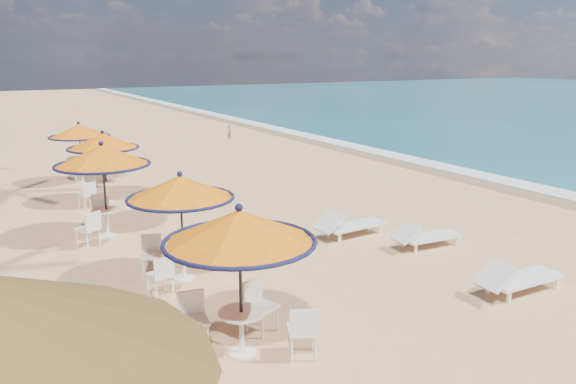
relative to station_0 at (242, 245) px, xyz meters
name	(u,v)px	position (x,y,z in m)	size (l,w,h in m)	color
ground	(447,285)	(4.87, 0.39, -1.82)	(160.00, 160.00, 0.00)	tan
foam_strip	(435,165)	(14.17, 10.39, -1.82)	(1.20, 140.00, 0.04)	white
wetsand_band	(420,167)	(13.27, 10.39, -1.82)	(1.40, 140.00, 0.02)	olive
station_0	(242,245)	(0.00, 0.00, 0.00)	(2.39, 2.39, 2.50)	black
station_1	(177,198)	(0.14, 3.44, -0.03)	(2.26, 2.26, 2.36)	black
station_2	(101,164)	(-0.61, 7.24, 0.12)	(2.45, 2.45, 2.55)	black
station_3	(101,150)	(0.16, 11.00, -0.09)	(2.27, 2.38, 2.37)	black
station_4	(80,138)	(0.09, 14.47, -0.13)	(2.22, 2.28, 2.32)	black
lounger_near	(517,278)	(5.74, -0.63, -1.49)	(2.02, 0.65, 0.72)	white
lounger_mid	(425,236)	(6.10, 2.38, -1.52)	(1.87, 0.69, 0.66)	white
lounger_far	(348,225)	(4.95, 4.03, -1.49)	(2.05, 0.77, 0.72)	white
person	(229,132)	(9.52, 22.15, -1.37)	(0.33, 0.22, 0.90)	#876044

